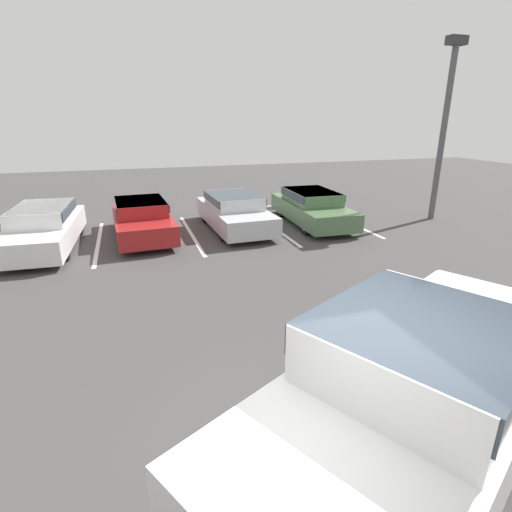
# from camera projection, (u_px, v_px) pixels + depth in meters

# --- Properties ---
(ground_plane) EXTENTS (60.00, 60.00, 0.00)m
(ground_plane) POSITION_uv_depth(u_px,v_px,m) (335.00, 467.00, 4.55)
(ground_plane) COLOR #423F3F
(stall_stripe_b) EXTENTS (0.12, 5.02, 0.01)m
(stall_stripe_b) POSITION_uv_depth(u_px,v_px,m) (98.00, 242.00, 12.78)
(stall_stripe_b) COLOR white
(stall_stripe_b) RESTS_ON ground_plane
(stall_stripe_c) EXTENTS (0.12, 5.02, 0.01)m
(stall_stripe_c) POSITION_uv_depth(u_px,v_px,m) (191.00, 234.00, 13.64)
(stall_stripe_c) COLOR white
(stall_stripe_c) RESTS_ON ground_plane
(stall_stripe_d) EXTENTS (0.12, 5.02, 0.01)m
(stall_stripe_d) POSITION_uv_depth(u_px,v_px,m) (273.00, 227.00, 14.51)
(stall_stripe_d) COLOR white
(stall_stripe_d) RESTS_ON ground_plane
(stall_stripe_e) EXTENTS (0.12, 5.02, 0.01)m
(stall_stripe_e) POSITION_uv_depth(u_px,v_px,m) (346.00, 221.00, 15.37)
(stall_stripe_e) COLOR white
(stall_stripe_e) RESTS_ON ground_plane
(pickup_truck) EXTENTS (6.15, 4.58, 1.85)m
(pickup_truck) POSITION_uv_depth(u_px,v_px,m) (425.00, 384.00, 4.52)
(pickup_truck) COLOR white
(pickup_truck) RESTS_ON ground_plane
(parked_sedan_a) EXTENTS (1.96, 4.76, 1.28)m
(parked_sedan_a) POSITION_uv_depth(u_px,v_px,m) (44.00, 226.00, 12.02)
(parked_sedan_a) COLOR silver
(parked_sedan_a) RESTS_ON ground_plane
(parked_sedan_b) EXTENTS (1.94, 4.34, 1.23)m
(parked_sedan_b) POSITION_uv_depth(u_px,v_px,m) (142.00, 218.00, 13.15)
(parked_sedan_b) COLOR maroon
(parked_sedan_b) RESTS_ON ground_plane
(parked_sedan_c) EXTENTS (1.93, 4.48, 1.23)m
(parked_sedan_c) POSITION_uv_depth(u_px,v_px,m) (234.00, 211.00, 14.11)
(parked_sedan_c) COLOR #B7BABF
(parked_sedan_c) RESTS_ON ground_plane
(parked_sedan_d) EXTENTS (1.92, 4.69, 1.23)m
(parked_sedan_d) POSITION_uv_depth(u_px,v_px,m) (312.00, 206.00, 14.84)
(parked_sedan_d) COLOR #4C6B47
(parked_sedan_d) RESTS_ON ground_plane
(light_post) EXTENTS (0.70, 0.36, 6.44)m
(light_post) POSITION_uv_depth(u_px,v_px,m) (445.00, 119.00, 14.55)
(light_post) COLOR #515156
(light_post) RESTS_ON ground_plane
(wheel_stop_curb) EXTENTS (1.86, 0.20, 0.14)m
(wheel_stop_curb) POSITION_uv_depth(u_px,v_px,m) (258.00, 208.00, 17.22)
(wheel_stop_curb) COLOR #B7B2A8
(wheel_stop_curb) RESTS_ON ground_plane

